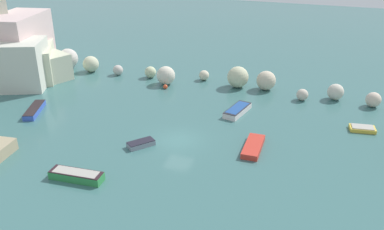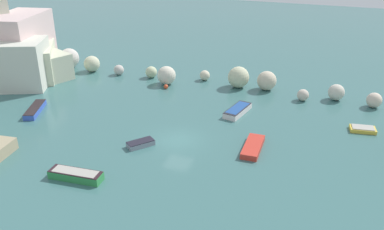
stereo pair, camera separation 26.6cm
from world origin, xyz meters
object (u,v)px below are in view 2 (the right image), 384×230
at_px(moored_boat_0, 35,109).
at_px(channel_buoy, 166,87).
at_px(moored_boat_5, 253,147).
at_px(moored_boat_3, 363,129).
at_px(moored_boat_1, 141,143).
at_px(moored_boat_4, 238,110).
at_px(moored_boat_2, 76,175).

bearing_deg(moored_boat_0, channel_buoy, -64.76).
relative_size(moored_boat_0, moored_boat_5, 1.08).
distance_m(moored_boat_0, moored_boat_3, 34.04).
bearing_deg(moored_boat_3, moored_boat_1, -159.91).
height_order(moored_boat_0, moored_boat_4, moored_boat_4).
bearing_deg(moored_boat_2, moored_boat_3, 33.91).
xyz_separation_m(moored_boat_0, moored_boat_1, (14.12, -2.82, -0.05)).
distance_m(moored_boat_1, moored_boat_4, 12.02).
height_order(channel_buoy, moored_boat_0, moored_boat_0).
height_order(moored_boat_1, moored_boat_2, moored_boat_2).
height_order(moored_boat_1, moored_boat_5, moored_boat_5).
height_order(moored_boat_2, moored_boat_3, moored_boat_2).
height_order(channel_buoy, moored_boat_5, channel_buoy).
relative_size(channel_buoy, moored_boat_5, 0.13).
relative_size(moored_boat_0, moored_boat_1, 1.75).
height_order(channel_buoy, moored_boat_3, channel_buoy).
relative_size(channel_buoy, moored_boat_4, 0.13).
bearing_deg(moored_boat_3, moored_boat_2, -149.91).
relative_size(channel_buoy, moored_boat_0, 0.12).
relative_size(moored_boat_0, moored_boat_2, 1.03).
bearing_deg(moored_boat_4, moored_boat_1, 158.49).
distance_m(channel_buoy, moored_boat_1, 14.64).
relative_size(moored_boat_3, moored_boat_4, 0.59).
bearing_deg(moored_boat_2, channel_buoy, 89.18).
height_order(moored_boat_3, moored_boat_5, moored_boat_5).
xyz_separation_m(moored_boat_1, moored_boat_3, (19.09, 10.28, -0.04)).
height_order(channel_buoy, moored_boat_4, moored_boat_4).
relative_size(moored_boat_1, moored_boat_3, 1.01).
bearing_deg(moored_boat_0, moored_boat_4, -92.64).
distance_m(channel_buoy, moored_boat_3, 23.09).
distance_m(moored_boat_1, moored_boat_2, 7.08).
bearing_deg(channel_buoy, moored_boat_1, -75.48).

